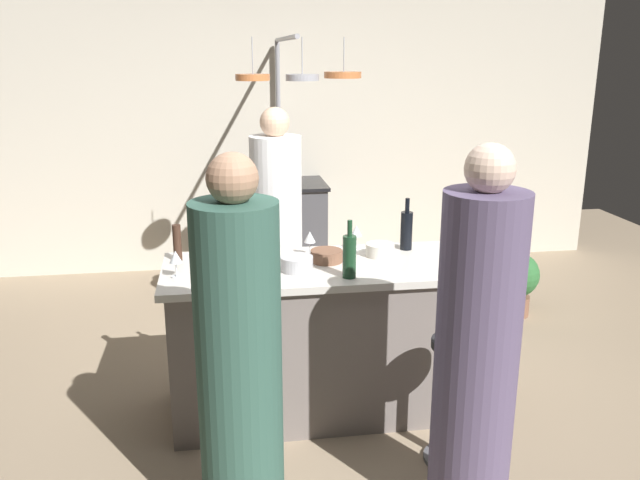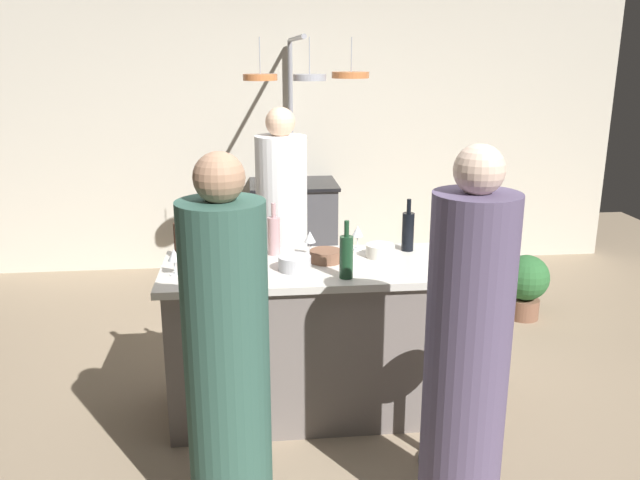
% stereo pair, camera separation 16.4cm
% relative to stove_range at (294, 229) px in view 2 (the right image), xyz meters
% --- Properties ---
extents(ground_plane, '(9.00, 9.00, 0.00)m').
position_rel_stove_range_xyz_m(ground_plane, '(0.00, -2.45, -0.45)').
color(ground_plane, gray).
extents(back_wall, '(6.40, 0.16, 2.60)m').
position_rel_stove_range_xyz_m(back_wall, '(0.00, 0.40, 0.85)').
color(back_wall, beige).
rests_on(back_wall, ground_plane).
extents(kitchen_island, '(1.80, 0.72, 0.90)m').
position_rel_stove_range_xyz_m(kitchen_island, '(0.00, -2.45, 0.01)').
color(kitchen_island, slate).
rests_on(kitchen_island, ground_plane).
extents(stove_range, '(0.80, 0.64, 0.89)m').
position_rel_stove_range_xyz_m(stove_range, '(0.00, 0.00, 0.00)').
color(stove_range, '#47474C').
rests_on(stove_range, ground_plane).
extents(chef, '(0.36, 0.36, 1.69)m').
position_rel_stove_range_xyz_m(chef, '(-0.18, -1.45, 0.34)').
color(chef, white).
rests_on(chef, ground_plane).
extents(bar_stool_right, '(0.28, 0.28, 0.68)m').
position_rel_stove_range_xyz_m(bar_stool_right, '(0.57, -3.07, -0.07)').
color(bar_stool_right, '#4C4C51').
rests_on(bar_stool_right, ground_plane).
extents(guest_right, '(0.36, 0.36, 1.71)m').
position_rel_stove_range_xyz_m(guest_right, '(0.50, -3.46, 0.35)').
color(guest_right, '#594C6B').
rests_on(guest_right, ground_plane).
extents(bar_stool_left, '(0.28, 0.28, 0.68)m').
position_rel_stove_range_xyz_m(bar_stool_left, '(-0.55, -3.07, -0.07)').
color(bar_stool_left, '#4C4C51').
rests_on(bar_stool_left, ground_plane).
extents(guest_left, '(0.36, 0.36, 1.69)m').
position_rel_stove_range_xyz_m(guest_left, '(-0.51, -3.42, 0.34)').
color(guest_left, '#33594C').
rests_on(guest_left, ground_plane).
extents(overhead_pot_rack, '(0.91, 1.57, 2.17)m').
position_rel_stove_range_xyz_m(overhead_pot_rack, '(0.03, -0.65, 1.24)').
color(overhead_pot_rack, gray).
rests_on(overhead_pot_rack, ground_plane).
extents(potted_plant, '(0.36, 0.36, 0.52)m').
position_rel_stove_range_xyz_m(potted_plant, '(1.75, -1.26, -0.15)').
color(potted_plant, brown).
rests_on(potted_plant, ground_plane).
extents(pepper_mill, '(0.05, 0.05, 0.21)m').
position_rel_stove_range_xyz_m(pepper_mill, '(-0.81, -2.25, 0.56)').
color(pepper_mill, '#382319').
rests_on(pepper_mill, kitchen_island).
extents(wine_bottle_rose, '(0.07, 0.07, 0.31)m').
position_rel_stove_range_xyz_m(wine_bottle_rose, '(-0.26, -2.23, 0.57)').
color(wine_bottle_rose, '#B78C8E').
rests_on(wine_bottle_rose, kitchen_island).
extents(wine_bottle_amber, '(0.07, 0.07, 0.31)m').
position_rel_stove_range_xyz_m(wine_bottle_amber, '(-0.52, -2.30, 0.57)').
color(wine_bottle_amber, brown).
rests_on(wine_bottle_amber, kitchen_island).
extents(wine_bottle_dark, '(0.07, 0.07, 0.32)m').
position_rel_stove_range_xyz_m(wine_bottle_dark, '(0.54, -2.23, 0.58)').
color(wine_bottle_dark, black).
rests_on(wine_bottle_dark, kitchen_island).
extents(wine_bottle_green, '(0.07, 0.07, 0.31)m').
position_rel_stove_range_xyz_m(wine_bottle_green, '(0.10, -2.69, 0.57)').
color(wine_bottle_green, '#193D23').
rests_on(wine_bottle_green, kitchen_island).
extents(wine_glass_by_chef, '(0.07, 0.07, 0.15)m').
position_rel_stove_range_xyz_m(wine_glass_by_chef, '(-0.81, -2.54, 0.56)').
color(wine_glass_by_chef, silver).
rests_on(wine_glass_by_chef, kitchen_island).
extents(wine_glass_near_left_guest, '(0.07, 0.07, 0.15)m').
position_rel_stove_range_xyz_m(wine_glass_near_left_guest, '(-0.06, -2.27, 0.56)').
color(wine_glass_near_left_guest, silver).
rests_on(wine_glass_near_left_guest, kitchen_island).
extents(wine_glass_near_right_guest, '(0.07, 0.07, 0.15)m').
position_rel_stove_range_xyz_m(wine_glass_near_right_guest, '(0.24, -2.18, 0.56)').
color(wine_glass_near_right_guest, silver).
rests_on(wine_glass_near_right_guest, kitchen_island).
extents(mixing_bowl_steel, '(0.18, 0.18, 0.08)m').
position_rel_stove_range_xyz_m(mixing_bowl_steel, '(-0.16, -2.53, 0.49)').
color(mixing_bowl_steel, '#B7B7BC').
rests_on(mixing_bowl_steel, kitchen_island).
extents(mixing_bowl_wooden, '(0.18, 0.18, 0.07)m').
position_rel_stove_range_xyz_m(mixing_bowl_wooden, '(0.02, -2.40, 0.49)').
color(mixing_bowl_wooden, brown).
rests_on(mixing_bowl_wooden, kitchen_island).
extents(mixing_bowl_ceramic, '(0.17, 0.17, 0.07)m').
position_rel_stove_range_xyz_m(mixing_bowl_ceramic, '(0.35, -2.34, 0.49)').
color(mixing_bowl_ceramic, silver).
rests_on(mixing_bowl_ceramic, kitchen_island).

